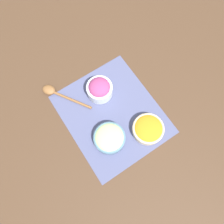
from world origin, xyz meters
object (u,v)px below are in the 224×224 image
object	(u,v)px
onion_bowl	(100,89)
carrot_bowl	(148,129)
cucumber_bowl	(109,138)
wooden_spoon	(55,93)

from	to	relation	value
onion_bowl	carrot_bowl	xyz separation A→B (m)	(0.27, 0.08, -0.02)
cucumber_bowl	carrot_bowl	xyz separation A→B (m)	(0.06, 0.16, -0.00)
cucumber_bowl	wooden_spoon	distance (m)	0.34
onion_bowl	carrot_bowl	distance (m)	0.28
carrot_bowl	onion_bowl	bearing A→B (deg)	-163.87
cucumber_bowl	carrot_bowl	bearing A→B (deg)	69.69
carrot_bowl	cucumber_bowl	bearing A→B (deg)	-110.31
onion_bowl	carrot_bowl	bearing A→B (deg)	16.13
onion_bowl	wooden_spoon	size ratio (longest dim) A/B	0.52
onion_bowl	wooden_spoon	distance (m)	0.21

